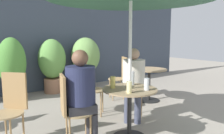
# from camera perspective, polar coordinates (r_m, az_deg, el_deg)

# --- Properties ---
(storefront_wall) EXTENTS (10.00, 0.06, 3.00)m
(storefront_wall) POSITION_cam_1_polar(r_m,az_deg,el_deg) (5.91, -17.28, 8.60)
(storefront_wall) COLOR #3D4756
(storefront_wall) RESTS_ON ground_plane
(cafe_table_near) EXTENTS (0.75, 0.75, 0.70)m
(cafe_table_near) POSITION_cam_1_polar(r_m,az_deg,el_deg) (3.03, 4.60, -9.26)
(cafe_table_near) COLOR black
(cafe_table_near) RESTS_ON ground_plane
(cafe_table_far) EXTENTS (0.76, 0.76, 0.70)m
(cafe_table_far) POSITION_cam_1_polar(r_m,az_deg,el_deg) (4.82, 9.67, -2.76)
(cafe_table_far) COLOR black
(cafe_table_far) RESTS_ON ground_plane
(bistro_chair_0) EXTENTS (0.46, 0.45, 0.94)m
(bistro_chair_0) POSITION_cam_1_polar(r_m,az_deg,el_deg) (3.79, 5.80, -4.89)
(bistro_chair_0) COLOR #997F56
(bistro_chair_0) RESTS_ON ground_plane
(bistro_chair_1) EXTENTS (0.43, 0.42, 0.94)m
(bistro_chair_1) POSITION_cam_1_polar(r_m,az_deg,el_deg) (2.79, -10.89, -9.75)
(bistro_chair_1) COLOR #997F56
(bistro_chair_1) RESTS_ON ground_plane
(bistro_chair_3) EXTENTS (0.46, 0.45, 0.94)m
(bistro_chair_3) POSITION_cam_1_polar(r_m,az_deg,el_deg) (3.09, -24.80, -8.58)
(bistro_chair_3) COLOR #997F56
(bistro_chair_3) RESTS_ON ground_plane
(bistro_chair_4) EXTENTS (0.46, 0.45, 0.94)m
(bistro_chair_4) POSITION_cam_1_polar(r_m,az_deg,el_deg) (3.92, -6.00, -4.44)
(bistro_chair_4) COLOR #997F56
(bistro_chair_4) RESTS_ON ground_plane
(bistro_chair_5) EXTENTS (0.44, 0.43, 0.94)m
(bistro_chair_5) POSITION_cam_1_polar(r_m,az_deg,el_deg) (4.93, 2.36, -1.84)
(bistro_chair_5) COLOR #997F56
(bistro_chair_5) RESTS_ON ground_plane
(seated_person_0) EXTENTS (0.47, 0.47, 1.21)m
(seated_person_0) POSITION_cam_1_polar(r_m,az_deg,el_deg) (3.61, 5.65, -3.01)
(seated_person_0) COLOR #42475B
(seated_person_0) RESTS_ON ground_plane
(seated_person_1) EXTENTS (0.43, 0.40, 1.24)m
(seated_person_1) POSITION_cam_1_polar(r_m,az_deg,el_deg) (2.77, -7.87, -6.11)
(seated_person_1) COLOR #2D2D33
(seated_person_1) RESTS_ON ground_plane
(beer_glass_0) EXTENTS (0.07, 0.07, 0.16)m
(beer_glass_0) POSITION_cam_1_polar(r_m,az_deg,el_deg) (2.98, 0.21, -3.99)
(beer_glass_0) COLOR #DBC65B
(beer_glass_0) RESTS_ON cafe_table_near
(beer_glass_1) EXTENTS (0.07, 0.07, 0.15)m
(beer_glass_1) POSITION_cam_1_polar(r_m,az_deg,el_deg) (2.73, 4.52, -5.30)
(beer_glass_1) COLOR beige
(beer_glass_1) RESTS_ON cafe_table_near
(beer_glass_2) EXTENTS (0.07, 0.07, 0.16)m
(beer_glass_2) POSITION_cam_1_polar(r_m,az_deg,el_deg) (2.90, 9.05, -4.45)
(beer_glass_2) COLOR silver
(beer_glass_2) RESTS_ON cafe_table_near
(beer_glass_3) EXTENTS (0.07, 0.07, 0.20)m
(beer_glass_3) POSITION_cam_1_polar(r_m,az_deg,el_deg) (3.18, 5.30, -2.94)
(beer_glass_3) COLOR silver
(beer_glass_3) RESTS_ON cafe_table_near
(potted_plant_0) EXTENTS (0.59, 0.59, 1.39)m
(potted_plant_0) POSITION_cam_1_polar(r_m,az_deg,el_deg) (5.20, -24.66, 0.16)
(potted_plant_0) COLOR #47423D
(potted_plant_0) RESTS_ON ground_plane
(potted_plant_1) EXTENTS (0.67, 0.67, 1.34)m
(potted_plant_1) POSITION_cam_1_polar(r_m,az_deg,el_deg) (5.62, -15.37, 1.17)
(potted_plant_1) COLOR #93664C
(potted_plant_1) RESTS_ON ground_plane
(potted_plant_2) EXTENTS (0.77, 0.77, 1.37)m
(potted_plant_2) POSITION_cam_1_polar(r_m,az_deg,el_deg) (5.93, -6.90, 1.94)
(potted_plant_2) COLOR #47423D
(potted_plant_2) RESTS_ON ground_plane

